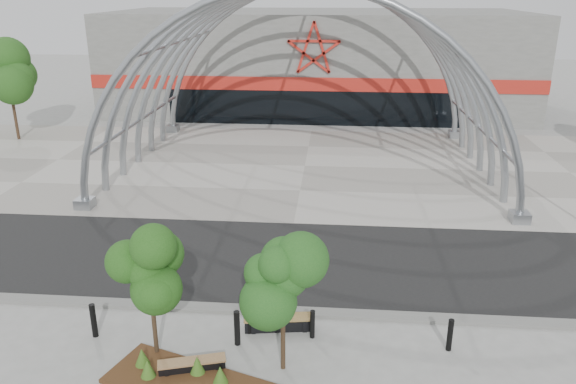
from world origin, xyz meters
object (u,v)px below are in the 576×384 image
(street_tree_0, at_px, (149,265))
(bench_1, at_px, (279,323))
(street_tree_1, at_px, (283,281))
(bollard_2, at_px, (249,319))
(bench_0, at_px, (192,366))

(street_tree_0, height_order, bench_1, street_tree_0)
(street_tree_1, relative_size, bollard_2, 3.81)
(street_tree_1, height_order, bench_0, street_tree_1)
(street_tree_1, distance_m, bollard_2, 2.96)
(street_tree_1, height_order, bollard_2, street_tree_1)
(street_tree_0, height_order, bollard_2, street_tree_0)
(bench_1, bearing_deg, bench_0, -133.89)
(bench_0, bearing_deg, bench_1, 46.11)
(street_tree_0, distance_m, street_tree_1, 3.67)
(bench_1, bearing_deg, street_tree_1, -80.71)
(street_tree_1, height_order, bench_1, street_tree_1)
(street_tree_0, bearing_deg, bollard_2, 27.57)
(bollard_2, bearing_deg, street_tree_1, -53.40)
(street_tree_0, xyz_separation_m, street_tree_1, (3.65, -0.29, -0.16))
(bench_1, bearing_deg, bollard_2, -163.25)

